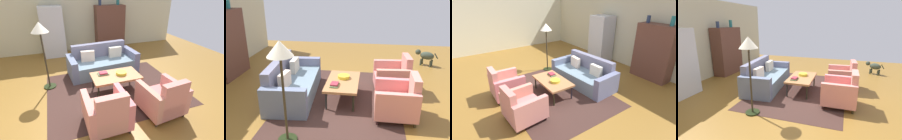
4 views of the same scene
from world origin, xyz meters
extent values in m
plane|color=brown|center=(0.00, 0.00, 0.00)|extent=(11.06, 11.06, 0.00)
cube|color=#3D2621|center=(0.48, 0.10, 0.00)|extent=(3.40, 2.60, 0.01)
cube|color=slate|center=(0.48, 1.15, 0.21)|extent=(1.81, 1.04, 0.42)
cube|color=slate|center=(0.45, 1.51, 0.43)|extent=(1.75, 0.32, 0.86)
cube|color=slate|center=(1.44, 1.23, 0.31)|extent=(0.25, 0.91, 0.62)
cube|color=slate|center=(-0.48, 1.08, 0.31)|extent=(0.25, 0.91, 0.62)
cube|color=beige|center=(0.92, 1.29, 0.58)|extent=(0.40, 0.13, 0.32)
cube|color=beige|center=(0.02, 1.22, 0.58)|extent=(0.41, 0.15, 0.32)
cylinder|color=black|center=(-0.05, 0.33, 0.20)|extent=(0.04, 0.04, 0.39)
cylinder|color=black|center=(1.01, 0.33, 0.20)|extent=(0.04, 0.04, 0.39)
cylinder|color=black|center=(-0.05, -0.23, 0.20)|extent=(0.04, 0.04, 0.39)
cylinder|color=black|center=(1.01, -0.23, 0.20)|extent=(0.04, 0.04, 0.39)
cube|color=#A46E42|center=(0.48, 0.05, 0.42)|extent=(1.20, 0.70, 0.05)
cylinder|color=#321A1B|center=(-0.46, -0.71, 0.05)|extent=(0.05, 0.05, 0.10)
cylinder|color=#302B0F|center=(0.22, -0.71, 0.05)|extent=(0.05, 0.05, 0.10)
cylinder|color=#362C18|center=(-0.46, -1.39, 0.05)|extent=(0.05, 0.05, 0.10)
cylinder|color=#2D2720|center=(0.22, -1.39, 0.05)|extent=(0.05, 0.05, 0.10)
cube|color=tan|center=(-0.12, -1.05, 0.25)|extent=(0.56, 0.80, 0.30)
cube|color=tan|center=(-0.12, -1.38, 0.49)|extent=(0.56, 0.14, 0.78)
cube|color=tan|center=(-0.46, -1.05, 0.38)|extent=(0.12, 0.80, 0.56)
cube|color=#D57275|center=(0.22, -1.05, 0.38)|extent=(0.12, 0.80, 0.56)
cylinder|color=black|center=(0.71, -0.74, 0.05)|extent=(0.05, 0.05, 0.10)
cylinder|color=#2F191B|center=(1.39, -0.68, 0.05)|extent=(0.05, 0.05, 0.10)
cylinder|color=#3D291A|center=(0.77, -1.41, 0.05)|extent=(0.05, 0.05, 0.10)
cylinder|color=black|center=(1.45, -1.36, 0.05)|extent=(0.05, 0.05, 0.10)
cube|color=#C9706D|center=(1.08, -1.05, 0.25)|extent=(0.63, 0.84, 0.30)
cube|color=tan|center=(1.11, -1.38, 0.49)|extent=(0.57, 0.19, 0.78)
cube|color=tan|center=(0.74, -1.08, 0.38)|extent=(0.19, 0.81, 0.56)
cube|color=tan|center=(1.42, -1.02, 0.38)|extent=(0.19, 0.81, 0.56)
cylinder|color=gold|center=(0.63, 0.05, 0.48)|extent=(0.27, 0.27, 0.07)
cube|color=#536C45|center=(0.20, 0.20, 0.45)|extent=(0.28, 0.18, 0.03)
cube|color=maroon|center=(0.20, 0.20, 0.48)|extent=(0.21, 0.17, 0.03)
cube|color=brown|center=(1.44, 3.34, 0.90)|extent=(1.20, 0.50, 1.80)
cylinder|color=#20686A|center=(1.79, 3.34, 1.94)|extent=(0.12, 0.12, 0.28)
cylinder|color=black|center=(-1.14, 0.79, 0.01)|extent=(0.32, 0.32, 0.03)
cylinder|color=#2F291D|center=(-1.14, 0.79, 0.76)|extent=(0.04, 0.04, 1.45)
cone|color=beige|center=(-1.14, 0.79, 1.60)|extent=(0.40, 0.40, 0.24)
cylinder|color=#363F31|center=(3.06, -2.10, 0.10)|extent=(0.06, 0.06, 0.20)
cylinder|color=#363F31|center=(3.19, -2.17, 0.10)|extent=(0.06, 0.06, 0.20)
cylinder|color=#363F31|center=(2.92, -2.36, 0.10)|extent=(0.06, 0.06, 0.20)
cylinder|color=#363F31|center=(3.05, -2.43, 0.10)|extent=(0.06, 0.06, 0.20)
ellipsoid|color=#363F31|center=(3.06, -2.27, 0.32)|extent=(0.41, 0.48, 0.24)
sphere|color=#363F31|center=(3.19, -2.01, 0.39)|extent=(0.17, 0.17, 0.17)
cylinder|color=#363F31|center=(2.93, -2.50, 0.36)|extent=(0.09, 0.13, 0.17)
camera|label=1|loc=(-0.83, -3.39, 2.40)|focal=26.62mm
camera|label=2|loc=(-4.31, -0.52, 2.53)|focal=38.13mm
camera|label=3|loc=(4.31, -2.16, 2.70)|focal=28.25mm
camera|label=4|loc=(-4.24, -1.13, 2.00)|focal=27.72mm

